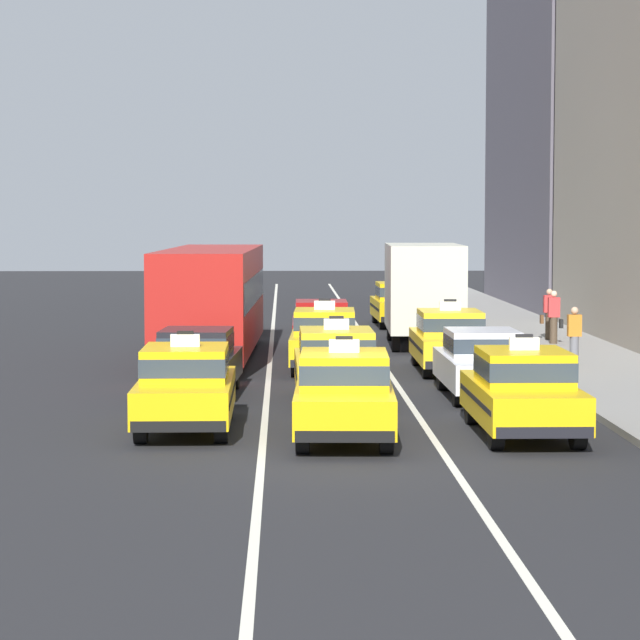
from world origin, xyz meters
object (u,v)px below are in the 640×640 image
(sedan_left_second, at_px, (197,360))
(sedan_right_second, at_px, (482,361))
(box_truck_right_fourth, at_px, (422,290))
(taxi_center_nearest, at_px, (344,393))
(sedan_center_fourth, at_px, (321,324))
(taxi_right_fifth, at_px, (398,303))
(taxi_right_nearest, at_px, (523,391))
(pedestrian_far_corner, at_px, (554,317))
(pedestrian_mid_block, at_px, (574,336))
(sedan_left_fourth, at_px, (231,309))
(taxi_left_nearest, at_px, (186,386))
(taxi_right_third, at_px, (450,339))
(taxi_center_third, at_px, (325,338))
(pedestrian_by_storefront, at_px, (549,314))
(taxi_center_second, at_px, (336,364))

(sedan_left_second, height_order, sedan_right_second, same)
(sedan_right_second, xyz_separation_m, box_truck_right_fourth, (-0.06, 13.08, 0.93))
(taxi_center_nearest, distance_m, box_truck_right_fourth, 19.29)
(sedan_center_fourth, relative_size, taxi_right_fifth, 0.94)
(sedan_center_fourth, distance_m, taxi_right_nearest, 16.73)
(pedestrian_far_corner, bearing_deg, box_truck_right_fourth, 161.92)
(sedan_right_second, bearing_deg, taxi_center_nearest, -120.21)
(sedan_center_fourth, height_order, pedestrian_mid_block, pedestrian_mid_block)
(pedestrian_far_corner, bearing_deg, taxi_right_nearest, -103.02)
(sedan_left_fourth, relative_size, pedestrian_mid_block, 2.70)
(sedan_left_second, distance_m, pedestrian_mid_block, 11.01)
(pedestrian_mid_block, distance_m, pedestrian_far_corner, 6.47)
(taxi_left_nearest, xyz_separation_m, sedan_left_second, (-0.10, 5.06, -0.03))
(sedan_right_second, relative_size, taxi_right_third, 0.94)
(taxi_center_third, bearing_deg, sedan_left_second, -120.29)
(sedan_left_fourth, bearing_deg, taxi_right_third, -63.47)
(taxi_right_nearest, xyz_separation_m, taxi_right_fifth, (-0.17, 26.18, 0.00))
(taxi_right_nearest, relative_size, box_truck_right_fourth, 0.65)
(sedan_left_fourth, distance_m, pedestrian_mid_block, 15.94)
(taxi_left_nearest, bearing_deg, sedan_left_fourth, 89.96)
(pedestrian_mid_block, bearing_deg, box_truck_right_fourth, 113.21)
(sedan_left_second, relative_size, pedestrian_mid_block, 2.76)
(taxi_center_third, height_order, pedestrian_by_storefront, taxi_center_third)
(taxi_center_third, relative_size, sedan_right_second, 1.07)
(taxi_right_third, height_order, box_truck_right_fourth, box_truck_right_fourth)
(sedan_left_fourth, distance_m, sedan_right_second, 19.11)
(taxi_left_nearest, relative_size, box_truck_right_fourth, 0.65)
(sedan_left_second, distance_m, taxi_center_nearest, 7.01)
(taxi_right_third, bearing_deg, taxi_left_nearest, -122.45)
(taxi_left_nearest, bearing_deg, pedestrian_far_corner, 57.61)
(pedestrian_by_storefront, bearing_deg, pedestrian_far_corner, -94.18)
(taxi_left_nearest, height_order, taxi_right_nearest, same)
(taxi_right_third, bearing_deg, taxi_center_nearest, -106.54)
(pedestrian_by_storefront, bearing_deg, sedan_right_second, -107.22)
(sedan_left_second, distance_m, taxi_right_fifth, 21.23)
(sedan_left_fourth, bearing_deg, taxi_center_second, -80.71)
(taxi_right_third, bearing_deg, pedestrian_mid_block, 0.66)
(taxi_center_nearest, distance_m, taxi_right_third, 11.67)
(sedan_left_second, xyz_separation_m, taxi_right_third, (6.45, 4.92, 0.03))
(sedan_left_second, height_order, pedestrian_mid_block, pedestrian_mid_block)
(taxi_right_nearest, height_order, pedestrian_far_corner, taxi_right_nearest)
(sedan_left_fourth, distance_m, pedestrian_far_corner, 12.14)
(taxi_center_second, distance_m, pedestrian_far_corner, 14.51)
(taxi_right_nearest, xyz_separation_m, pedestrian_by_storefront, (4.11, 18.72, 0.10))
(taxi_center_nearest, height_order, sedan_center_fourth, taxi_center_nearest)
(taxi_left_nearest, height_order, box_truck_right_fourth, box_truck_right_fourth)
(sedan_left_fourth, distance_m, pedestrian_by_storefront, 11.57)
(pedestrian_mid_block, bearing_deg, sedan_left_fourth, 127.49)
(box_truck_right_fourth, distance_m, taxi_right_fifth, 7.61)
(taxi_right_nearest, xyz_separation_m, box_truck_right_fourth, (-0.04, 18.63, 0.90))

